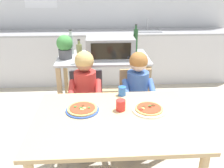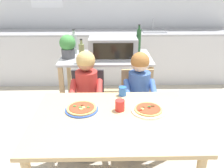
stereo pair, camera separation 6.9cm
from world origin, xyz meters
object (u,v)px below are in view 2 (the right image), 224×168
object	(u,v)px
child_in_blue_striped_shirt	(140,91)
pizza_plate_blue_rimmed	(82,109)
bottle_slim_sauce	(139,41)
toaster_oven	(113,47)
drinking_cup_blue	(123,91)
bottle_squat_spirits	(74,44)
drinking_cup_red	(120,105)
pizza_plate_white	(148,110)
kitchen_island_cart	(106,79)
child_in_red_shirt	(87,91)
bottle_tall_green_wine	(82,53)
dining_table	(113,129)
potted_herb_plant	(68,46)
dining_chair_right	(137,102)
dining_chair_left	(88,103)

from	to	relation	value
child_in_blue_striped_shirt	pizza_plate_blue_rimmed	world-z (taller)	child_in_blue_striped_shirt
bottle_slim_sauce	child_in_blue_striped_shirt	xyz separation A→B (m)	(-0.06, -0.70, -0.35)
toaster_oven	drinking_cup_blue	bearing A→B (deg)	-84.92
bottle_squat_spirits	drinking_cup_red	xyz separation A→B (m)	(0.49, -1.21, -0.21)
bottle_slim_sauce	pizza_plate_blue_rimmed	xyz separation A→B (m)	(-0.59, -1.19, -0.27)
pizza_plate_blue_rimmed	drinking_cup_red	world-z (taller)	drinking_cup_red
bottle_squat_spirits	pizza_plate_white	xyz separation A→B (m)	(0.72, -1.23, -0.24)
pizza_plate_blue_rimmed	drinking_cup_blue	distance (m)	0.44
kitchen_island_cart	child_in_red_shirt	world-z (taller)	child_in_red_shirt
toaster_oven	bottle_tall_green_wine	xyz separation A→B (m)	(-0.34, -0.21, -0.01)
bottle_slim_sauce	child_in_blue_striped_shirt	distance (m)	0.79
dining_table	pizza_plate_blue_rimmed	world-z (taller)	pizza_plate_blue_rimmed
bottle_squat_spirits	potted_herb_plant	distance (m)	0.19
kitchen_island_cart	bottle_squat_spirits	size ratio (longest dim) A/B	3.60
potted_herb_plant	dining_table	world-z (taller)	potted_herb_plant
pizza_plate_blue_rimmed	toaster_oven	bearing A→B (deg)	75.17
dining_chair_right	pizza_plate_blue_rimmed	distance (m)	0.85
kitchen_island_cart	bottle_squat_spirits	world-z (taller)	bottle_squat_spirits
toaster_oven	bottle_squat_spirits	distance (m)	0.49
child_in_red_shirt	child_in_blue_striped_shirt	distance (m)	0.53
toaster_oven	dining_table	size ratio (longest dim) A/B	0.44
dining_table	pizza_plate_white	size ratio (longest dim) A/B	4.58
bottle_squat_spirits	bottle_tall_green_wine	size ratio (longest dim) A/B	1.14
potted_herb_plant	child_in_red_shirt	xyz separation A→B (m)	(0.24, -0.53, -0.33)
drinking_cup_blue	dining_chair_left	bearing A→B (deg)	135.66
kitchen_island_cart	dining_table	xyz separation A→B (m)	(0.05, -1.18, 0.05)
drinking_cup_blue	bottle_tall_green_wine	bearing A→B (deg)	125.96
bottle_squat_spirits	dining_table	size ratio (longest dim) A/B	0.24
bottle_slim_sauce	child_in_red_shirt	size ratio (longest dim) A/B	0.34
pizza_plate_blue_rimmed	drinking_cup_red	size ratio (longest dim) A/B	3.02
kitchen_island_cart	dining_table	world-z (taller)	kitchen_island_cart
bottle_slim_sauce	dining_table	xyz separation A→B (m)	(-0.35, -1.31, -0.39)
toaster_oven	pizza_plate_blue_rimmed	xyz separation A→B (m)	(-0.28, -1.04, -0.24)
bottle_tall_green_wine	drinking_cup_red	world-z (taller)	bottle_tall_green_wine
dining_chair_left	kitchen_island_cart	bearing A→B (deg)	67.02
dining_chair_left	pizza_plate_white	xyz separation A→B (m)	(0.53, -0.63, 0.26)
bottle_tall_green_wine	bottle_slim_sauce	size ratio (longest dim) A/B	0.74
bottle_tall_green_wine	drinking_cup_blue	size ratio (longest dim) A/B	3.17
bottle_squat_spirits	child_in_red_shirt	distance (m)	0.81
bottle_squat_spirits	bottle_tall_green_wine	bearing A→B (deg)	-71.58
bottle_slim_sauce	child_in_blue_striped_shirt	bearing A→B (deg)	-95.10
bottle_slim_sauce	dining_chair_right	bearing A→B (deg)	-96.16
bottle_squat_spirits	drinking_cup_red	bearing A→B (deg)	-67.79
bottle_slim_sauce	drinking_cup_blue	distance (m)	0.99
bottle_squat_spirits	kitchen_island_cart	bearing A→B (deg)	-20.32
dining_chair_left	drinking_cup_red	xyz separation A→B (m)	(0.31, -0.61, 0.29)
child_in_red_shirt	dining_chair_left	bearing A→B (deg)	90.00
child_in_red_shirt	pizza_plate_blue_rimmed	bearing A→B (deg)	-90.00
bottle_squat_spirits	drinking_cup_red	size ratio (longest dim) A/B	3.36
kitchen_island_cart	toaster_oven	xyz separation A→B (m)	(0.08, -0.02, 0.40)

